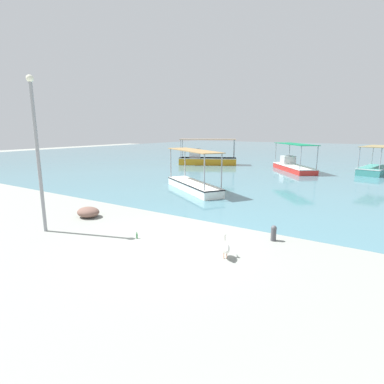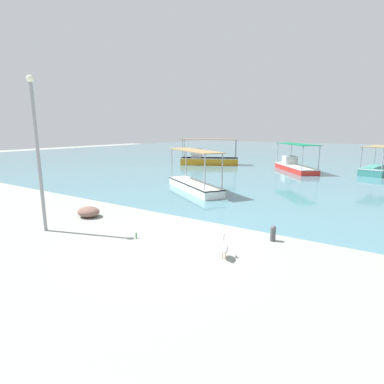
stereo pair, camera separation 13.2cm
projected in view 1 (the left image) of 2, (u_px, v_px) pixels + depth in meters
name	position (u px, v px, depth m)	size (l,w,h in m)	color
ground	(174.00, 243.00, 11.25)	(120.00, 120.00, 0.00)	gray
harbor_water	(338.00, 155.00, 51.00)	(110.00, 90.00, 0.00)	teal
fishing_boat_outer	(193.00, 183.00, 20.79)	(6.01, 4.64, 2.81)	white
fishing_boat_far_right	(293.00, 165.00, 30.93)	(5.66, 6.62, 2.76)	red
fishing_boat_center	(375.00, 168.00, 28.77)	(3.03, 5.53, 2.65)	teal
fishing_boat_near_right	(206.00, 159.00, 36.28)	(6.97, 4.74, 3.07)	orange
pelican	(225.00, 247.00, 9.85)	(0.58, 0.70, 0.80)	#E0997A
lamp_post	(37.00, 148.00, 11.87)	(0.28, 0.28, 6.22)	gray
mooring_bollard	(274.00, 233.00, 11.41)	(0.22, 0.22, 0.61)	#47474C
net_pile	(88.00, 212.00, 14.53)	(1.14, 0.97, 0.50)	brown
glass_bottle	(137.00, 236.00, 11.69)	(0.07, 0.07, 0.27)	#3F7F4C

